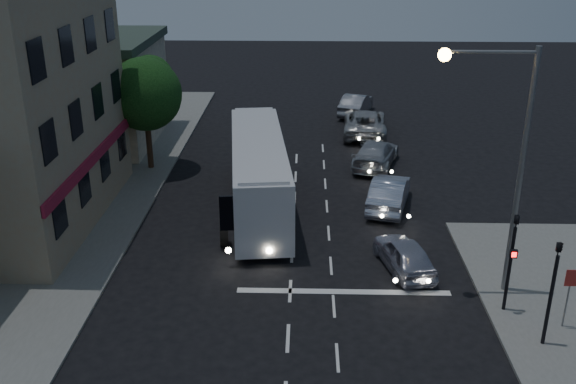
{
  "coord_description": "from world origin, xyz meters",
  "views": [
    {
      "loc": [
        0.5,
        -18.84,
        12.6
      ],
      "look_at": [
        -0.21,
        6.44,
        2.2
      ],
      "focal_mm": 40.0,
      "sensor_mm": 36.0,
      "label": 1
    }
  ],
  "objects_px": {
    "car_suv": "(404,254)",
    "regulatory_sign": "(570,289)",
    "car_extra": "(356,104)",
    "street_tree": "(145,91)",
    "car_sedan_b": "(376,154)",
    "traffic_signal_main": "(512,252)",
    "car_sedan_a": "(389,193)",
    "streetlight": "(505,146)",
    "traffic_signal_side": "(553,281)",
    "tour_bus": "(259,171)",
    "car_sedan_c": "(365,123)"
  },
  "relations": [
    {
      "from": "car_suv",
      "to": "regulatory_sign",
      "type": "height_order",
      "value": "regulatory_sign"
    },
    {
      "from": "car_extra",
      "to": "street_tree",
      "type": "height_order",
      "value": "street_tree"
    },
    {
      "from": "car_sedan_b",
      "to": "traffic_signal_main",
      "type": "xyz_separation_m",
      "value": [
        3.07,
        -15.11,
        1.69
      ]
    },
    {
      "from": "car_sedan_a",
      "to": "regulatory_sign",
      "type": "relative_size",
      "value": 2.1
    },
    {
      "from": "streetlight",
      "to": "traffic_signal_main",
      "type": "bearing_deg",
      "value": -79.8
    },
    {
      "from": "car_sedan_a",
      "to": "streetlight",
      "type": "xyz_separation_m",
      "value": [
        2.75,
        -7.75,
        4.97
      ]
    },
    {
      "from": "car_sedan_a",
      "to": "streetlight",
      "type": "bearing_deg",
      "value": 123.76
    },
    {
      "from": "car_suv",
      "to": "streetlight",
      "type": "height_order",
      "value": "streetlight"
    },
    {
      "from": "traffic_signal_main",
      "to": "streetlight",
      "type": "height_order",
      "value": "streetlight"
    },
    {
      "from": "car_sedan_a",
      "to": "traffic_signal_side",
      "type": "relative_size",
      "value": 1.13
    },
    {
      "from": "car_suv",
      "to": "car_sedan_a",
      "type": "relative_size",
      "value": 0.84
    },
    {
      "from": "car_extra",
      "to": "regulatory_sign",
      "type": "relative_size",
      "value": 2.13
    },
    {
      "from": "car_sedan_a",
      "to": "car_sedan_b",
      "type": "bearing_deg",
      "value": -75.1
    },
    {
      "from": "regulatory_sign",
      "to": "car_sedan_a",
      "type": "bearing_deg",
      "value": 114.78
    },
    {
      "from": "car_extra",
      "to": "car_sedan_b",
      "type": "bearing_deg",
      "value": 109.1
    },
    {
      "from": "car_suv",
      "to": "regulatory_sign",
      "type": "xyz_separation_m",
      "value": [
        4.82,
        -4.04,
        0.93
      ]
    },
    {
      "from": "car_sedan_a",
      "to": "car_sedan_b",
      "type": "relative_size",
      "value": 0.91
    },
    {
      "from": "street_tree",
      "to": "car_sedan_b",
      "type": "bearing_deg",
      "value": 3.87
    },
    {
      "from": "car_suv",
      "to": "car_sedan_a",
      "type": "distance_m",
      "value": 6.15
    },
    {
      "from": "tour_bus",
      "to": "car_sedan_b",
      "type": "xyz_separation_m",
      "value": [
        6.22,
        6.25,
        -1.19
      ]
    },
    {
      "from": "tour_bus",
      "to": "car_extra",
      "type": "bearing_deg",
      "value": 64.7
    },
    {
      "from": "traffic_signal_side",
      "to": "street_tree",
      "type": "height_order",
      "value": "street_tree"
    },
    {
      "from": "traffic_signal_main",
      "to": "traffic_signal_side",
      "type": "relative_size",
      "value": 1.0
    },
    {
      "from": "tour_bus",
      "to": "car_sedan_a",
      "type": "relative_size",
      "value": 2.55
    },
    {
      "from": "tour_bus",
      "to": "traffic_signal_side",
      "type": "bearing_deg",
      "value": -53.74
    },
    {
      "from": "car_sedan_b",
      "to": "traffic_signal_side",
      "type": "distance_m",
      "value": 17.58
    },
    {
      "from": "car_sedan_a",
      "to": "traffic_signal_main",
      "type": "bearing_deg",
      "value": 122.37
    },
    {
      "from": "tour_bus",
      "to": "car_sedan_b",
      "type": "relative_size",
      "value": 2.33
    },
    {
      "from": "car_suv",
      "to": "car_sedan_c",
      "type": "xyz_separation_m",
      "value": [
        -0.06,
        18.13,
        0.16
      ]
    },
    {
      "from": "car_extra",
      "to": "traffic_signal_main",
      "type": "xyz_separation_m",
      "value": [
        3.43,
        -26.04,
        1.65
      ]
    },
    {
      "from": "car_suv",
      "to": "street_tree",
      "type": "bearing_deg",
      "value": -54.67
    },
    {
      "from": "car_sedan_c",
      "to": "traffic_signal_main",
      "type": "xyz_separation_m",
      "value": [
        3.19,
        -21.16,
        1.6
      ]
    },
    {
      "from": "traffic_signal_side",
      "to": "car_extra",
      "type": "bearing_deg",
      "value": 98.38
    },
    {
      "from": "street_tree",
      "to": "streetlight",
      "type": "bearing_deg",
      "value": -39.51
    },
    {
      "from": "car_sedan_b",
      "to": "traffic_signal_side",
      "type": "relative_size",
      "value": 1.23
    },
    {
      "from": "regulatory_sign",
      "to": "street_tree",
      "type": "distance_m",
      "value": 23.4
    },
    {
      "from": "street_tree",
      "to": "regulatory_sign",
      "type": "bearing_deg",
      "value": -41.08
    },
    {
      "from": "car_sedan_c",
      "to": "street_tree",
      "type": "distance_m",
      "value": 14.85
    },
    {
      "from": "car_sedan_c",
      "to": "car_extra",
      "type": "height_order",
      "value": "car_sedan_c"
    },
    {
      "from": "car_sedan_a",
      "to": "traffic_signal_main",
      "type": "relative_size",
      "value": 1.13
    },
    {
      "from": "car_suv",
      "to": "car_sedan_b",
      "type": "relative_size",
      "value": 0.77
    },
    {
      "from": "car_sedan_b",
      "to": "streetlight",
      "type": "xyz_separation_m",
      "value": [
        2.82,
        -13.68,
        5.0
      ]
    },
    {
      "from": "streetlight",
      "to": "street_tree",
      "type": "xyz_separation_m",
      "value": [
        -15.55,
        12.82,
        -1.23
      ]
    },
    {
      "from": "street_tree",
      "to": "traffic_signal_main",
      "type": "bearing_deg",
      "value": -42.03
    },
    {
      "from": "car_sedan_a",
      "to": "car_extra",
      "type": "distance_m",
      "value": 16.87
    },
    {
      "from": "car_suv",
      "to": "traffic_signal_main",
      "type": "bearing_deg",
      "value": 122.8
    },
    {
      "from": "tour_bus",
      "to": "streetlight",
      "type": "xyz_separation_m",
      "value": [
        9.04,
        -7.44,
        3.81
      ]
    },
    {
      "from": "car_sedan_c",
      "to": "street_tree",
      "type": "relative_size",
      "value": 0.95
    },
    {
      "from": "streetlight",
      "to": "street_tree",
      "type": "height_order",
      "value": "streetlight"
    },
    {
      "from": "traffic_signal_side",
      "to": "regulatory_sign",
      "type": "distance_m",
      "value": 1.61
    }
  ]
}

